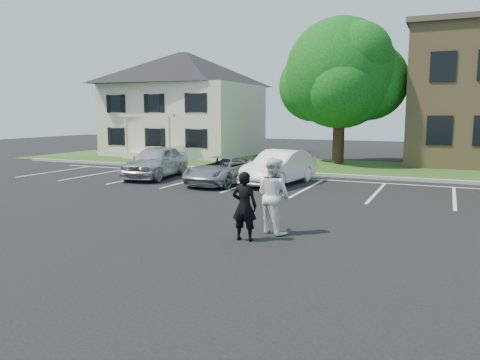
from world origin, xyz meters
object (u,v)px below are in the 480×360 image
Objects in this scene: man_white_shirt at (273,195)px; car_white_sedan at (279,167)px; house at (184,104)px; car_silver_west at (156,162)px; tree at (342,76)px; car_silver_minivan at (222,170)px; man_black_suit at (244,206)px.

man_white_shirt is 8.63m from car_white_sedan.
house is 2.26× the size of car_silver_west.
tree is at bearing 93.66° from car_white_sedan.
house is 15.70m from car_silver_minivan.
car_white_sedan is at bearing -44.59° from house.
man_white_shirt reaches higher than car_silver_west.
car_silver_west reaches higher than car_white_sedan.
house is 1.17× the size of tree.
car_white_sedan is (6.19, 0.42, -0.03)m from car_silver_west.
car_silver_west is at bearing -51.19° from man_black_suit.
tree reaches higher than car_white_sedan.
tree is 1.93× the size of car_silver_west.
car_white_sedan is (-2.68, 8.20, -0.25)m from man_white_shirt.
car_white_sedan reaches higher than car_silver_minivan.
car_silver_west reaches higher than car_silver_minivan.
house is 24.93m from man_black_suit.
tree is at bearing 47.10° from car_silver_west.
car_silver_minivan is at bearing -106.64° from tree.
man_black_suit is 12.19m from car_silver_west.
tree is at bearing -9.74° from house.
house reaches higher than car_silver_minivan.
man_white_shirt is at bearing -83.52° from tree.
car_silver_minivan is (-4.64, 8.21, -0.25)m from man_black_suit.
car_silver_minivan is (-5.04, 7.24, -0.39)m from man_white_shirt.
man_black_suit reaches higher than car_white_sedan.
man_white_shirt is 11.81m from car_silver_west.
car_silver_minivan is (9.17, -12.33, -3.22)m from house.
man_white_shirt is 0.44× the size of car_white_sedan.
car_white_sedan is at bearing 25.10° from car_silver_minivan.
car_silver_west is (-8.48, 8.76, -0.08)m from man_black_suit.
house is 5.18× the size of man_white_shirt.
man_black_suit reaches higher than car_silver_minivan.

